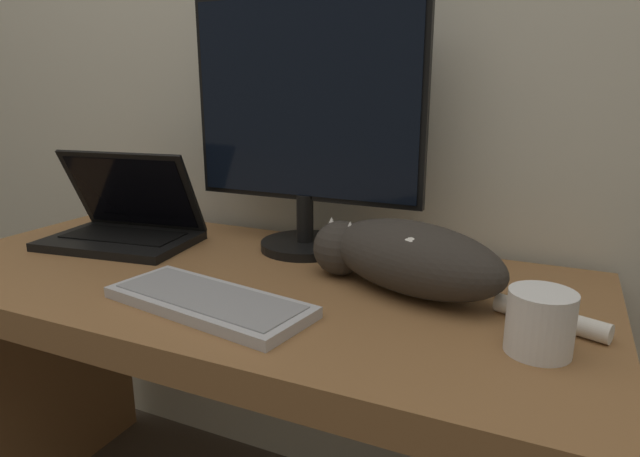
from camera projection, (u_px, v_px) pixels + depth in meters
wall_back at (321, 5)px, 1.30m from camera, size 6.40×0.06×2.60m
desk at (245, 342)px, 1.15m from camera, size 1.42×0.66×0.73m
monitor at (305, 119)px, 1.20m from camera, size 0.56×0.21×0.58m
laptop at (124, 225)px, 1.32m from camera, size 0.38×0.27×0.23m
external_keyboard at (208, 301)px, 0.94m from camera, size 0.40×0.21×0.02m
cat at (405, 255)px, 1.00m from camera, size 0.55×0.28×0.13m
coffee_mug at (540, 322)px, 0.77m from camera, size 0.10×0.10×0.09m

